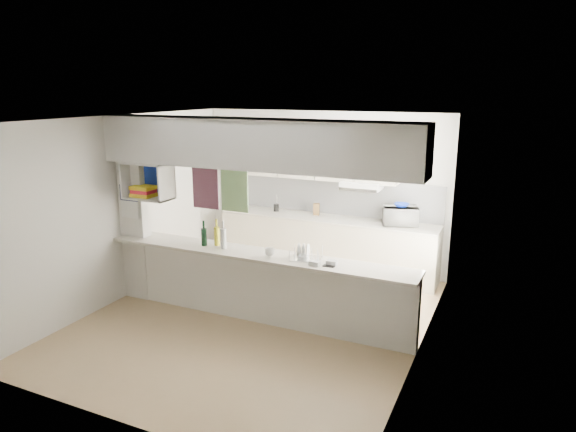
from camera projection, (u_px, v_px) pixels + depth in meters
The scene contains 16 objects.
floor at pixel (256, 319), 6.74m from camera, with size 4.80×4.80×0.00m, color tan.
ceiling at pixel (252, 118), 6.11m from camera, with size 4.80×4.80×0.00m, color white.
wall_back at pixel (322, 190), 8.54m from camera, with size 4.20×4.20×0.00m, color silver.
wall_left at pixel (123, 208), 7.27m from camera, with size 4.80×4.80×0.00m, color silver.
wall_right at pixel (424, 244), 5.58m from camera, with size 4.80×4.80×0.00m, color silver.
servery_partition at pixel (241, 195), 6.41m from camera, with size 4.20×0.50×2.60m.
cubby_shelf at pixel (149, 183), 6.90m from camera, with size 0.65×0.35×0.50m.
kitchen_run at pixel (325, 222), 8.36m from camera, with size 3.60×0.63×2.24m.
microwave at pixel (400, 216), 7.81m from camera, with size 0.52×0.35×0.29m, color white.
bowl at pixel (402, 205), 7.74m from camera, with size 0.23×0.23×0.06m, color navy.
dish_rack at pixel (306, 253), 6.25m from camera, with size 0.42×0.34×0.20m.
cup at pixel (270, 252), 6.34m from camera, with size 0.12×0.12×0.10m, color white.
wine_bottles at pixel (215, 237), 6.74m from camera, with size 0.37×0.15×0.37m.
plastic_tubs at pixel (315, 261), 6.12m from camera, with size 0.49×0.21×0.06m.
utensil_jar at pixel (276, 208), 8.70m from camera, with size 0.09×0.09×0.12m, color black.
knife_block at pixel (316, 209), 8.42m from camera, with size 0.10×0.08×0.20m, color #543B1D.
Camera 1 is at (2.97, -5.47, 2.95)m, focal length 32.00 mm.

